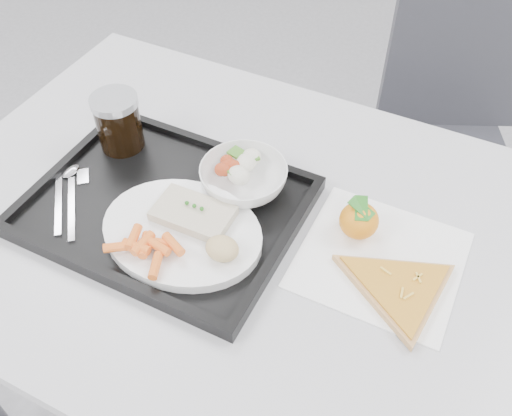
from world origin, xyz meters
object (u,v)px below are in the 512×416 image
at_px(table, 261,253).
at_px(pizza_slice, 399,288).
at_px(dinner_plate, 182,232).
at_px(tray, 166,207).
at_px(salad_bowl, 244,178).
at_px(tangerine, 359,220).
at_px(cola_glass, 118,121).
at_px(chair, 446,125).

height_order(table, pizza_slice, pizza_slice).
bearing_deg(table, pizza_slice, -4.89).
bearing_deg(dinner_plate, table, 38.90).
bearing_deg(dinner_plate, tray, 144.48).
relative_size(salad_bowl, tangerine, 2.22).
xyz_separation_m(salad_bowl, pizza_slice, (0.31, -0.08, -0.03)).
distance_m(table, cola_glass, 0.36).
xyz_separation_m(table, pizza_slice, (0.24, -0.02, 0.08)).
distance_m(tray, dinner_plate, 0.08).
height_order(tray, tangerine, tangerine).
height_order(dinner_plate, cola_glass, cola_glass).
distance_m(cola_glass, pizza_slice, 0.58).
relative_size(table, pizza_slice, 4.77).
bearing_deg(table, tray, -167.37).
relative_size(tray, tangerine, 6.55).
xyz_separation_m(chair, dinner_plate, (-0.30, -0.78, 0.24)).
distance_m(tray, cola_glass, 0.19).
bearing_deg(chair, salad_bowl, -112.02).
distance_m(salad_bowl, pizza_slice, 0.32).
xyz_separation_m(dinner_plate, cola_glass, (-0.22, 0.14, 0.05)).
distance_m(salad_bowl, cola_glass, 0.26).
bearing_deg(chair, tangerine, -94.15).
distance_m(cola_glass, tangerine, 0.47).
bearing_deg(chair, table, -105.56).
xyz_separation_m(table, tangerine, (0.15, 0.06, 0.10)).
bearing_deg(tray, table, 12.63).
height_order(chair, tray, chair).
relative_size(chair, tangerine, 13.55).
relative_size(salad_bowl, pizza_slice, 0.60).
bearing_deg(pizza_slice, table, 175.11).
bearing_deg(chair, pizza_slice, -85.98).
distance_m(tangerine, pizza_slice, 0.13).
bearing_deg(chair, tray, -116.07).
distance_m(chair, cola_glass, 0.87).
bearing_deg(dinner_plate, salad_bowl, 74.90).
height_order(chair, cola_glass, chair).
bearing_deg(cola_glass, tangerine, 0.01).
height_order(chair, tangerine, chair).
distance_m(table, chair, 0.74).
distance_m(tray, salad_bowl, 0.14).
bearing_deg(tangerine, tray, -162.71).
bearing_deg(pizza_slice, chair, 94.02).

